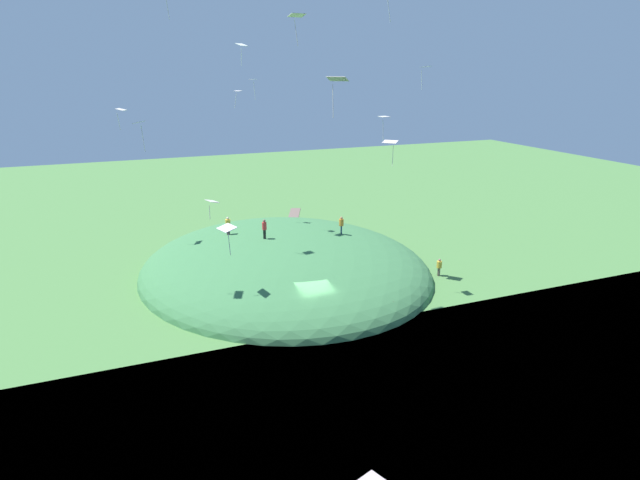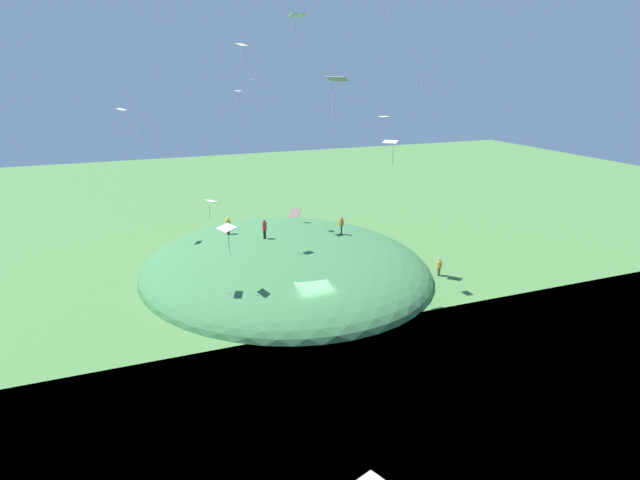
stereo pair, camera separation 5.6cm
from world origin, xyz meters
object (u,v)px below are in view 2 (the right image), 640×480
(person_watching_kites, at_px, (228,224))
(kite_5, at_px, (253,81))
(kite_3, at_px, (121,110))
(mooring_post, at_px, (393,309))
(kite_1, at_px, (140,124))
(kite_10, at_px, (425,68))
(kite_7, at_px, (297,17))
(kite_11, at_px, (337,81))
(person_on_hilltop, at_px, (439,265))
(kite_9, at_px, (212,202))
(person_near_shore, at_px, (264,227))
(person_with_child, at_px, (341,223))
(kite_2, at_px, (227,229))
(kite_8, at_px, (238,92))
(kite_13, at_px, (242,46))
(kite_6, at_px, (390,143))
(kite_12, at_px, (384,118))

(person_watching_kites, height_order, kite_5, kite_5)
(kite_3, bearing_deg, mooring_post, -137.43)
(kite_1, relative_size, kite_10, 1.37)
(kite_7, relative_size, kite_11, 0.92)
(person_on_hilltop, xyz_separation_m, kite_9, (-1.38, 19.70, 7.76))
(person_near_shore, relative_size, kite_3, 0.98)
(person_with_child, bearing_deg, kite_2, -26.42)
(person_near_shore, height_order, person_with_child, person_near_shore)
(kite_1, bearing_deg, kite_5, -47.65)
(kite_1, xyz_separation_m, kite_8, (12.92, -9.79, 1.40))
(person_near_shore, xyz_separation_m, person_watching_kites, (3.23, 2.47, -0.32))
(kite_3, relative_size, kite_11, 0.79)
(mooring_post, bearing_deg, kite_7, 46.83)
(person_watching_kites, height_order, kite_10, kite_10)
(person_on_hilltop, bearing_deg, kite_3, -55.89)
(kite_3, height_order, kite_13, kite_13)
(kite_10, bearing_deg, kite_9, 71.98)
(kite_7, height_order, kite_10, kite_7)
(kite_1, xyz_separation_m, kite_11, (-9.54, -9.96, 2.86))
(kite_10, bearing_deg, person_with_child, 3.06)
(person_near_shore, distance_m, kite_6, 12.79)
(person_watching_kites, distance_m, kite_5, 12.66)
(person_watching_kites, distance_m, kite_9, 12.16)
(kite_3, distance_m, kite_13, 11.47)
(person_on_hilltop, distance_m, mooring_post, 9.88)
(kite_1, distance_m, kite_7, 12.60)
(kite_12, xyz_separation_m, kite_13, (10.27, 8.08, 5.37))
(person_near_shore, height_order, person_on_hilltop, person_near_shore)
(kite_1, bearing_deg, person_with_child, -73.16)
(person_watching_kites, height_order, kite_2, kite_2)
(person_near_shore, distance_m, kite_8, 13.21)
(kite_5, xyz_separation_m, kite_7, (-11.00, -0.14, 4.34))
(person_watching_kites, xyz_separation_m, kite_1, (-8.69, 7.35, 9.83))
(person_on_hilltop, relative_size, kite_11, 0.70)
(kite_1, bearing_deg, kite_2, -155.54)
(kite_5, relative_size, kite_11, 0.76)
(person_on_hilltop, relative_size, kite_12, 0.79)
(person_near_shore, relative_size, person_with_child, 1.07)
(person_with_child, bearing_deg, kite_11, -6.91)
(kite_12, bearing_deg, kite_3, 54.76)
(person_on_hilltop, distance_m, kite_1, 27.03)
(kite_8, relative_size, kite_12, 0.79)
(kite_1, distance_m, kite_13, 13.93)
(person_near_shore, xyz_separation_m, kite_10, (-11.90, -7.75, 13.05))
(kite_7, distance_m, kite_13, 10.62)
(person_watching_kites, relative_size, kite_12, 0.84)
(kite_13, bearing_deg, kite_2, 161.71)
(kite_6, bearing_deg, kite_13, 52.51)
(kite_9, bearing_deg, kite_12, -87.19)
(kite_1, bearing_deg, kite_12, -94.55)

